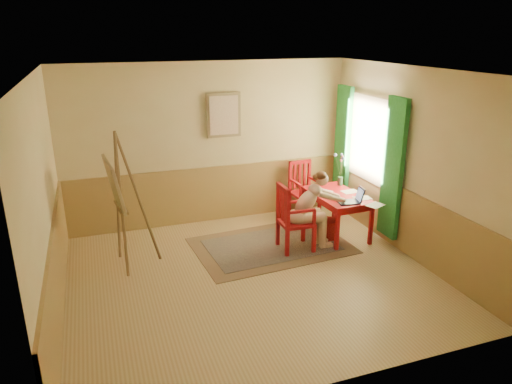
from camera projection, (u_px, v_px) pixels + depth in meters
name	position (u px, v px, depth m)	size (l,w,h in m)	color
room	(252.00, 182.00, 6.14)	(5.04, 4.54, 2.84)	tan
wainscot	(235.00, 223.00, 7.14)	(5.00, 4.50, 1.00)	tan
window	(367.00, 151.00, 7.90)	(0.12, 2.01, 2.20)	white
wall_portrait	(224.00, 115.00, 8.02)	(0.60, 0.05, 0.76)	#937D56
rug	(271.00, 245.00, 7.53)	(2.50, 1.76, 0.02)	#8C7251
table	(337.00, 199.00, 7.77)	(0.78, 1.23, 0.72)	red
chair_left	(293.00, 218.00, 7.24)	(0.51, 0.49, 1.07)	red
chair_back	(303.00, 189.00, 8.63)	(0.48, 0.50, 1.02)	red
figure	(311.00, 207.00, 7.26)	(0.93, 0.40, 1.25)	beige
laptop	(352.00, 200.00, 7.35)	(0.42, 0.29, 0.23)	#1E2338
papers	(352.00, 197.00, 7.61)	(0.79, 1.12, 0.00)	white
vase	(340.00, 171.00, 8.12)	(0.19, 0.28, 0.56)	#3F724C
wastebasket	(329.00, 229.00, 7.76)	(0.31, 0.31, 0.33)	#A42324
easel	(117.00, 189.00, 6.52)	(0.70, 0.90, 2.01)	brown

